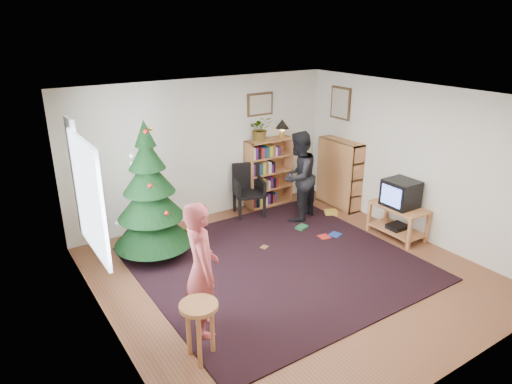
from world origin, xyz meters
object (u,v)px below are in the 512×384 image
bookshelf_right (339,173)px  tv_stand (398,218)px  christmas_tree (151,203)px  stool (199,317)px  armchair (246,188)px  crt_tv (401,193)px  picture_back (260,104)px  picture_right (341,103)px  bookshelf_back (269,171)px  person_standing (202,270)px  potted_plant (260,129)px  table_lamp (282,125)px  person_by_chair (298,177)px

bookshelf_right → tv_stand: bearing=175.6°
christmas_tree → tv_stand: (3.64, -1.57, -0.56)m
tv_stand → stool: stool is taller
christmas_tree → armchair: christmas_tree is taller
crt_tv → armchair: size_ratio=0.53×
picture_back → crt_tv: picture_back is taller
picture_right → bookshelf_back: 1.86m
picture_right → christmas_tree: bearing=-176.7°
bookshelf_back → person_standing: bearing=-135.5°
person_standing → potted_plant: bearing=-29.5°
armchair → table_lamp: table_lamp is taller
picture_right → christmas_tree: size_ratio=0.28×
table_lamp → person_by_chair: bearing=-108.2°
tv_stand → armchair: size_ratio=0.96×
bookshelf_back → potted_plant: (-0.20, 0.00, 0.87)m
armchair → table_lamp: (0.92, 0.16, 1.03)m
tv_stand → person_standing: size_ratio=0.56×
tv_stand → person_by_chair: 1.82m
picture_back → armchair: size_ratio=0.58×
christmas_tree → table_lamp: 3.17m
crt_tv → picture_back: bearing=113.0°
picture_right → person_standing: picture_right is taller
picture_back → bookshelf_back: picture_back is taller
picture_back → stool: picture_back is taller
tv_stand → person_by_chair: (-0.95, 1.47, 0.49)m
picture_back → picture_right: size_ratio=0.92×
picture_back → bookshelf_right: 2.00m
picture_right → person_by_chair: size_ratio=0.37×
crt_tv → picture_right: bearing=81.8°
christmas_tree → potted_plant: bearing=18.1°
christmas_tree → bookshelf_back: 2.82m
bookshelf_right → armchair: bookshelf_right is taller
picture_right → bookshelf_right: bearing=-120.0°
bookshelf_back → tv_stand: 2.58m
bookshelf_right → armchair: size_ratio=1.38×
stool → christmas_tree: bearing=79.8°
person_standing → potted_plant: 3.96m
picture_back → person_by_chair: 1.55m
picture_back → stool: 4.73m
bookshelf_back → tv_stand: size_ratio=1.44×
person_by_chair → person_standing: bearing=10.6°
tv_stand → person_standing: 3.89m
tv_stand → person_by_chair: person_by_chair is taller
armchair → stool: size_ratio=1.39×
bookshelf_back → tv_stand: bearing=-68.2°
bookshelf_back → table_lamp: bearing=0.0°
picture_right → person_by_chair: 1.69m
stool → person_standing: size_ratio=0.42×
christmas_tree → person_standing: size_ratio=1.32×
bookshelf_back → crt_tv: 2.56m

